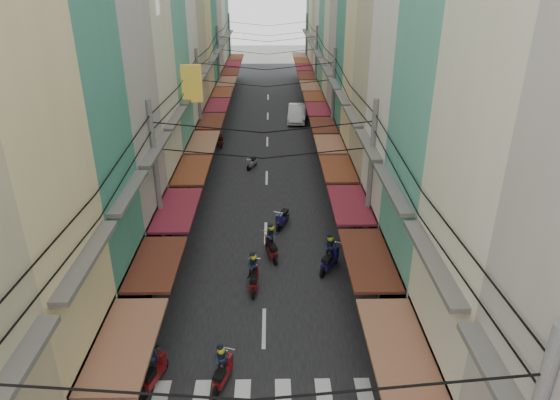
{
  "coord_description": "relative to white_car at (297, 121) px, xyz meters",
  "views": [
    {
      "loc": [
        0.37,
        -18.16,
        13.27
      ],
      "look_at": [
        0.78,
        5.42,
        2.29
      ],
      "focal_mm": 32.0,
      "sensor_mm": 36.0,
      "label": 1
    }
  ],
  "objects": [
    {
      "name": "sidewalk_right",
      "position": [
        3.7,
        -8.25,
        0.03
      ],
      "size": [
        3.0,
        80.0,
        0.06
      ],
      "primitive_type": "cube",
      "color": "gray",
      "rests_on": "ground"
    },
    {
      "name": "road",
      "position": [
        -2.8,
        -8.25,
        0.01
      ],
      "size": [
        10.0,
        80.0,
        0.02
      ],
      "primitive_type": "cube",
      "color": "black",
      "rests_on": "ground"
    },
    {
      "name": "ground",
      "position": [
        -2.8,
        -28.25,
        0.0
      ],
      "size": [
        160.0,
        160.0,
        0.0
      ],
      "primitive_type": "plane",
      "color": "slate",
      "rests_on": "ground"
    },
    {
      "name": "bicycle",
      "position": [
        4.08,
        -27.32,
        0.0
      ],
      "size": [
        1.8,
        1.26,
        1.16
      ],
      "primitive_type": "imported",
      "rotation": [
        0.0,
        0.0,
        1.16
      ],
      "color": "black",
      "rests_on": "ground"
    },
    {
      "name": "building_row_left",
      "position": [
        -10.72,
        -11.69,
        9.78
      ],
      "size": [
        7.8,
        67.67,
        23.7
      ],
      "color": "silver",
      "rests_on": "ground"
    },
    {
      "name": "market_umbrella",
      "position": [
        4.21,
        -34.47,
        2.25
      ],
      "size": [
        2.42,
        2.42,
        2.55
      ],
      "color": "#B2B2B7",
      "rests_on": "ground"
    },
    {
      "name": "pedestrians",
      "position": [
        -7.35,
        -24.59,
        1.02
      ],
      "size": [
        13.54,
        22.58,
        2.17
      ],
      "color": "#271E28",
      "rests_on": "ground"
    },
    {
      "name": "traffic_sign",
      "position": [
        1.98,
        -29.32,
        1.86
      ],
      "size": [
        0.1,
        0.57,
        2.6
      ],
      "color": "slate",
      "rests_on": "ground"
    },
    {
      "name": "utility_poles",
      "position": [
        -2.8,
        -13.24,
        6.59
      ],
      "size": [
        10.2,
        66.13,
        8.2
      ],
      "color": "slate",
      "rests_on": "ground"
    },
    {
      "name": "building_row_right",
      "position": [
        5.11,
        -11.8,
        9.41
      ],
      "size": [
        7.8,
        68.98,
        22.59
      ],
      "color": "#3B836D",
      "rests_on": "ground"
    },
    {
      "name": "moving_scooters",
      "position": [
        -3.26,
        -25.87,
        0.55
      ],
      "size": [
        7.46,
        27.77,
        1.94
      ],
      "color": "black",
      "rests_on": "ground"
    },
    {
      "name": "parked_scooters",
      "position": [
        0.81,
        -31.75,
        0.47
      ],
      "size": [
        13.14,
        14.34,
        0.98
      ],
      "color": "black",
      "rests_on": "ground"
    },
    {
      "name": "sidewalk_left",
      "position": [
        -9.3,
        -8.25,
        0.03
      ],
      "size": [
        3.0,
        80.0,
        0.06
      ],
      "primitive_type": "cube",
      "color": "gray",
      "rests_on": "ground"
    },
    {
      "name": "white_car",
      "position": [
        0.0,
        0.0,
        0.0
      ],
      "size": [
        5.58,
        2.56,
        1.92
      ],
      "primitive_type": "imported",
      "rotation": [
        0.0,
        0.0,
        -0.08
      ],
      "color": "silver",
      "rests_on": "ground"
    }
  ]
}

